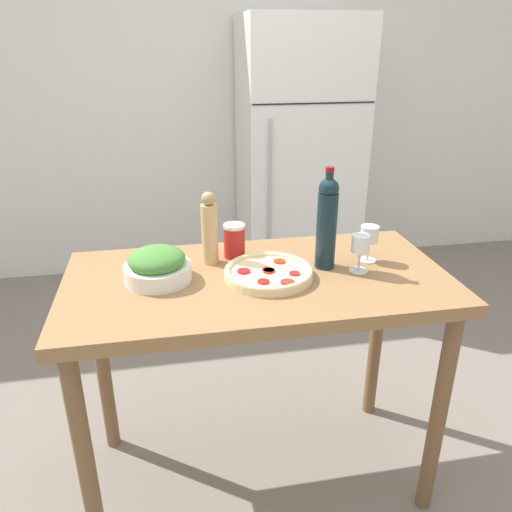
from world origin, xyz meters
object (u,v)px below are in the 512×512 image
at_px(pepper_mill, 210,229).
at_px(wine_bottle, 327,221).
at_px(salad_bowl, 157,266).
at_px(homemade_pizza, 269,273).
at_px(salt_canister, 234,241).
at_px(wine_glass_near, 360,246).
at_px(wine_glass_far, 369,236).
at_px(refrigerator, 298,157).

bearing_deg(pepper_mill, wine_bottle, -15.75).
relative_size(salad_bowl, homemade_pizza, 0.74).
bearing_deg(salad_bowl, salt_canister, 28.04).
relative_size(wine_bottle, salad_bowl, 1.61).
height_order(wine_glass_near, homemade_pizza, wine_glass_near).
relative_size(wine_bottle, pepper_mill, 1.36).
xyz_separation_m(wine_glass_near, wine_glass_far, (0.06, 0.08, 0.00)).
xyz_separation_m(wine_bottle, pepper_mill, (-0.39, 0.11, -0.04)).
height_order(refrigerator, wine_glass_near, refrigerator).
bearing_deg(refrigerator, homemade_pizza, -108.03).
bearing_deg(wine_glass_near, wine_bottle, 150.60).
relative_size(refrigerator, wine_glass_far, 13.35).
bearing_deg(homemade_pizza, refrigerator, 71.97).
distance_m(wine_glass_far, salt_canister, 0.48).
distance_m(wine_bottle, wine_glass_near, 0.14).
bearing_deg(wine_glass_near, wine_glass_far, 50.97).
bearing_deg(wine_bottle, wine_glass_near, -29.40).
bearing_deg(pepper_mill, homemade_pizza, -42.21).
distance_m(refrigerator, wine_bottle, 1.78).
relative_size(wine_glass_near, pepper_mill, 0.51).
bearing_deg(salad_bowl, wine_glass_near, -4.61).
bearing_deg(wine_glass_near, salt_canister, 153.25).
relative_size(refrigerator, wine_glass_near, 13.35).
xyz_separation_m(wine_glass_near, pepper_mill, (-0.49, 0.17, 0.03)).
relative_size(wine_bottle, wine_glass_near, 2.68).
relative_size(wine_glass_far, pepper_mill, 0.51).
distance_m(wine_glass_near, homemade_pizza, 0.32).
bearing_deg(wine_glass_near, pepper_mill, 161.15).
distance_m(wine_bottle, salt_canister, 0.35).
xyz_separation_m(wine_bottle, wine_glass_far, (0.17, 0.02, -0.07)).
bearing_deg(salt_canister, wine_bottle, -25.79).
relative_size(wine_glass_far, homemade_pizza, 0.45).
relative_size(refrigerator, salt_canister, 14.05).
height_order(wine_glass_far, salt_canister, wine_glass_far).
bearing_deg(homemade_pizza, wine_glass_near, -1.28).
relative_size(wine_glass_near, salt_canister, 1.05).
height_order(pepper_mill, homemade_pizza, pepper_mill).
distance_m(salad_bowl, homemade_pizza, 0.37).
xyz_separation_m(refrigerator, salt_canister, (-0.67, -1.59, 0.06)).
height_order(wine_glass_near, salad_bowl, wine_glass_near).
relative_size(refrigerator, homemade_pizza, 5.94).
height_order(wine_bottle, wine_glass_far, wine_bottle).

